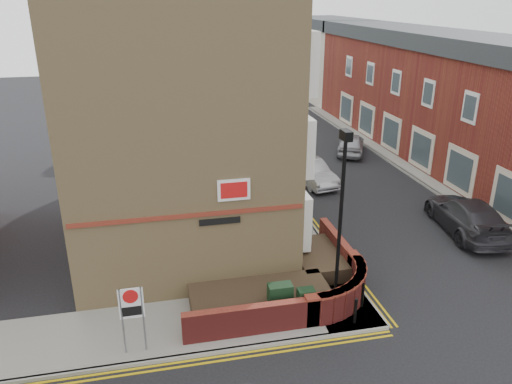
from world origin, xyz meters
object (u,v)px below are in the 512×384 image
Objects in this scene: utility_cabinet_large at (280,300)px; lamppost at (340,225)px; zone_sign at (132,308)px; silver_car_near at (311,172)px.

lamppost is at bearing -3.01° from utility_cabinet_large.
lamppost is 3.24m from utility_cabinet_large.
zone_sign is 16.25m from silver_car_near.
silver_car_near is (3.19, 12.24, -2.65)m from lamppost.
utility_cabinet_large is at bearing -123.37° from silver_car_near.
silver_car_near is (5.09, 12.14, -0.02)m from utility_cabinet_large.
zone_sign is 0.52× the size of silver_car_near.
lamppost is 12.92m from silver_car_near.
lamppost is 2.86× the size of zone_sign.
zone_sign is at bearing -173.93° from lamppost.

